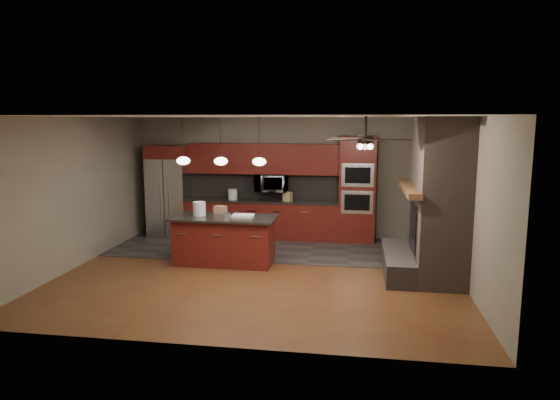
% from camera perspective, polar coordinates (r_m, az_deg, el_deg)
% --- Properties ---
extents(ground, '(7.00, 7.00, 0.00)m').
position_cam_1_polar(ground, '(9.14, -2.24, -8.33)').
color(ground, brown).
rests_on(ground, ground).
extents(ceiling, '(7.00, 6.00, 0.02)m').
position_cam_1_polar(ceiling, '(8.72, -2.35, 9.51)').
color(ceiling, white).
rests_on(ceiling, back_wall).
extents(back_wall, '(7.00, 0.02, 2.80)m').
position_cam_1_polar(back_wall, '(11.75, 0.53, 2.58)').
color(back_wall, gray).
rests_on(back_wall, ground).
extents(right_wall, '(0.02, 6.00, 2.80)m').
position_cam_1_polar(right_wall, '(8.84, 20.56, -0.18)').
color(right_wall, gray).
rests_on(right_wall, ground).
extents(left_wall, '(0.02, 6.00, 2.80)m').
position_cam_1_polar(left_wall, '(10.09, -22.19, 0.82)').
color(left_wall, gray).
rests_on(left_wall, ground).
extents(slate_tile_patch, '(7.00, 2.40, 0.01)m').
position_cam_1_polar(slate_tile_patch, '(10.84, -0.40, -5.49)').
color(slate_tile_patch, '#353230').
rests_on(slate_tile_patch, ground).
extents(fireplace_column, '(1.30, 2.10, 2.80)m').
position_cam_1_polar(fireplace_column, '(9.17, 17.20, -0.34)').
color(fireplace_column, brown).
rests_on(fireplace_column, ground).
extents(back_cabinetry, '(3.59, 0.64, 2.20)m').
position_cam_1_polar(back_cabinetry, '(11.65, -1.97, 0.01)').
color(back_cabinetry, '#561E10').
rests_on(back_cabinetry, ground).
extents(oven_tower, '(0.80, 0.63, 2.38)m').
position_cam_1_polar(oven_tower, '(11.35, 8.83, 1.18)').
color(oven_tower, '#561E10').
rests_on(oven_tower, ground).
extents(microwave, '(0.73, 0.41, 0.50)m').
position_cam_1_polar(microwave, '(11.56, -1.00, 1.97)').
color(microwave, silver).
rests_on(microwave, back_cabinetry).
extents(refrigerator, '(0.93, 0.75, 2.15)m').
position_cam_1_polar(refrigerator, '(12.12, -12.54, 1.02)').
color(refrigerator, silver).
rests_on(refrigerator, ground).
extents(kitchen_island, '(2.01, 0.93, 0.92)m').
position_cam_1_polar(kitchen_island, '(9.65, -6.39, -4.56)').
color(kitchen_island, '#561E10').
rests_on(kitchen_island, ground).
extents(white_bucket, '(0.25, 0.25, 0.26)m').
position_cam_1_polar(white_bucket, '(9.72, -9.22, -0.99)').
color(white_bucket, silver).
rests_on(white_bucket, kitchen_island).
extents(paint_can, '(0.20, 0.20, 0.12)m').
position_cam_1_polar(paint_can, '(9.27, -6.24, -1.88)').
color(paint_can, silver).
rests_on(paint_can, kitchen_island).
extents(paint_tray, '(0.41, 0.29, 0.04)m').
position_cam_1_polar(paint_tray, '(9.53, -4.24, -1.79)').
color(paint_tray, white).
rests_on(paint_tray, kitchen_island).
extents(cardboard_box, '(0.26, 0.21, 0.14)m').
position_cam_1_polar(cardboard_box, '(9.91, -6.83, -1.10)').
color(cardboard_box, '#9C6D50').
rests_on(cardboard_box, kitchen_island).
extents(counter_bucket, '(0.24, 0.24, 0.24)m').
position_cam_1_polar(counter_bucket, '(11.74, -5.42, 0.67)').
color(counter_bucket, silver).
rests_on(counter_bucket, back_cabinetry).
extents(counter_box, '(0.23, 0.21, 0.21)m').
position_cam_1_polar(counter_box, '(11.44, 0.89, 0.40)').
color(counter_box, '#A48954').
rests_on(counter_box, back_cabinetry).
extents(pendant_left, '(0.26, 0.26, 0.92)m').
position_cam_1_polar(pendant_left, '(9.87, -10.99, 4.45)').
color(pendant_left, black).
rests_on(pendant_left, ceiling).
extents(pendant_center, '(0.26, 0.26, 0.92)m').
position_cam_1_polar(pendant_center, '(9.64, -6.78, 4.45)').
color(pendant_center, black).
rests_on(pendant_center, ceiling).
extents(pendant_right, '(0.26, 0.26, 0.92)m').
position_cam_1_polar(pendant_right, '(9.46, -2.39, 4.42)').
color(pendant_right, black).
rests_on(pendant_right, ceiling).
extents(ceiling_fan, '(1.27, 1.33, 0.41)m').
position_cam_1_polar(ceiling_fan, '(7.76, 9.74, 6.90)').
color(ceiling_fan, black).
rests_on(ceiling_fan, ceiling).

